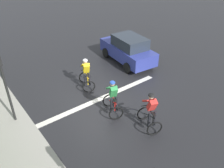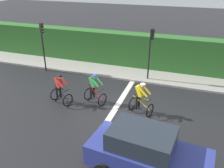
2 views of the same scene
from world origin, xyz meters
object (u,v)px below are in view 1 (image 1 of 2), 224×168
object	(u,v)px
car_navy	(128,49)
traffic_light_near_crossing	(3,77)
cyclist_lead	(151,113)
cyclist_mid	(87,75)
cyclist_second	(113,99)

from	to	relation	value
car_navy	traffic_light_near_crossing	world-z (taller)	traffic_light_near_crossing
car_navy	cyclist_lead	bearing A→B (deg)	57.42
cyclist_lead	cyclist_mid	xyz separation A→B (m)	(0.39, -4.24, 0.00)
cyclist_lead	car_navy	size ratio (longest dim) A/B	0.39
cyclist_mid	traffic_light_near_crossing	bearing A→B (deg)	5.09
cyclist_mid	car_navy	xyz separation A→B (m)	(-3.77, -1.05, 0.08)
cyclist_mid	traffic_light_near_crossing	distance (m)	4.22
cyclist_second	cyclist_mid	xyz separation A→B (m)	(-0.23, -2.55, 0.00)
cyclist_second	cyclist_mid	bearing A→B (deg)	-95.14
cyclist_lead	cyclist_mid	world-z (taller)	same
cyclist_second	traffic_light_near_crossing	size ratio (longest dim) A/B	0.50
cyclist_second	car_navy	bearing A→B (deg)	-138.06
cyclist_mid	traffic_light_near_crossing	size ratio (longest dim) A/B	0.50
cyclist_lead	traffic_light_near_crossing	distance (m)	6.01
cyclist_second	traffic_light_near_crossing	xyz separation A→B (m)	(3.73, -2.20, 1.43)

